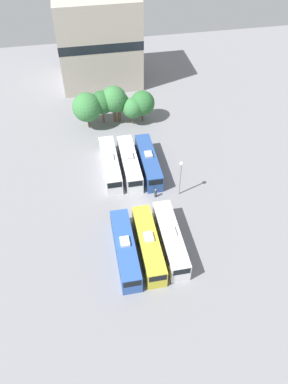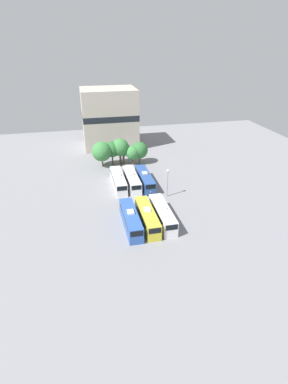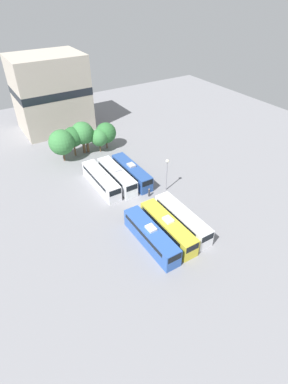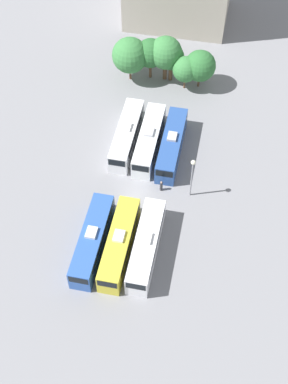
{
  "view_description": "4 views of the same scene",
  "coord_description": "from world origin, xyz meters",
  "px_view_note": "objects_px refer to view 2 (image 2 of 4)",
  "views": [
    {
      "loc": [
        -6.39,
        -38.3,
        42.04
      ],
      "look_at": [
        1.24,
        1.46,
        1.44
      ],
      "focal_mm": 35.0,
      "sensor_mm": 36.0,
      "label": 1
    },
    {
      "loc": [
        -11.15,
        -55.31,
        31.6
      ],
      "look_at": [
        1.57,
        1.49,
        1.67
      ],
      "focal_mm": 28.0,
      "sensor_mm": 36.0,
      "label": 2
    },
    {
      "loc": [
        -21.11,
        -35.17,
        32.91
      ],
      "look_at": [
        1.74,
        1.12,
        1.67
      ],
      "focal_mm": 28.0,
      "sensor_mm": 36.0,
      "label": 3
    },
    {
      "loc": [
        9.42,
        -40.85,
        54.08
      ],
      "look_at": [
        1.2,
        -0.32,
        1.36
      ],
      "focal_mm": 50.0,
      "sensor_mm": 36.0,
      "label": 4
    }
  ],
  "objects_px": {
    "bus_1": "(147,217)",
    "tree_0": "(102,152)",
    "bus_4": "(132,180)",
    "bus_2": "(162,214)",
    "bus_5": "(145,179)",
    "tree_4": "(133,153)",
    "tree_5": "(139,150)",
    "depot_building": "(109,118)",
    "tree_3": "(123,149)",
    "worker_person": "(151,195)",
    "tree_1": "(112,149)",
    "tree_2": "(120,147)",
    "bus_0": "(131,219)",
    "bus_3": "(118,180)",
    "light_pole": "(168,178)"
  },
  "relations": [
    {
      "from": "bus_3",
      "to": "bus_4",
      "type": "relative_size",
      "value": 1.0
    },
    {
      "from": "bus_5",
      "to": "tree_1",
      "type": "relative_size",
      "value": 1.76
    },
    {
      "from": "bus_1",
      "to": "light_pole",
      "type": "height_order",
      "value": "light_pole"
    },
    {
      "from": "tree_2",
      "to": "bus_1",
      "type": "bearing_deg",
      "value": -89.49
    },
    {
      "from": "tree_4",
      "to": "tree_5",
      "type": "distance_m",
      "value": 2.19
    },
    {
      "from": "bus_1",
      "to": "bus_2",
      "type": "bearing_deg",
      "value": 6.55
    },
    {
      "from": "worker_person",
      "to": "tree_0",
      "type": "xyz_separation_m",
      "value": [
        -8.57,
        20.66,
        3.63
      ]
    },
    {
      "from": "worker_person",
      "to": "bus_4",
      "type": "bearing_deg",
      "value": 113.09
    },
    {
      "from": "bus_1",
      "to": "tree_1",
      "type": "relative_size",
      "value": 1.76
    },
    {
      "from": "bus_5",
      "to": "tree_4",
      "type": "distance_m",
      "value": 13.7
    },
    {
      "from": "bus_5",
      "to": "bus_0",
      "type": "bearing_deg",
      "value": -111.14
    },
    {
      "from": "bus_1",
      "to": "bus_2",
      "type": "distance_m",
      "value": 3.13
    },
    {
      "from": "tree_3",
      "to": "tree_4",
      "type": "height_order",
      "value": "tree_3"
    },
    {
      "from": "bus_4",
      "to": "bus_1",
      "type": "bearing_deg",
      "value": -90.61
    },
    {
      "from": "light_pole",
      "to": "tree_0",
      "type": "xyz_separation_m",
      "value": [
        -12.33,
        20.71,
        -0.16
      ]
    },
    {
      "from": "tree_3",
      "to": "tree_2",
      "type": "bearing_deg",
      "value": 177.17
    },
    {
      "from": "depot_building",
      "to": "bus_0",
      "type": "bearing_deg",
      "value": -92.57
    },
    {
      "from": "bus_1",
      "to": "tree_0",
      "type": "distance_m",
      "value": 31.27
    },
    {
      "from": "bus_1",
      "to": "bus_4",
      "type": "bearing_deg",
      "value": 89.39
    },
    {
      "from": "bus_4",
      "to": "tree_2",
      "type": "height_order",
      "value": "tree_2"
    },
    {
      "from": "bus_1",
      "to": "depot_building",
      "type": "height_order",
      "value": "depot_building"
    },
    {
      "from": "bus_1",
      "to": "light_pole",
      "type": "distance_m",
      "value": 12.45
    },
    {
      "from": "bus_5",
      "to": "worker_person",
      "type": "height_order",
      "value": "bus_5"
    },
    {
      "from": "bus_1",
      "to": "tree_3",
      "type": "distance_m",
      "value": 31.82
    },
    {
      "from": "bus_2",
      "to": "depot_building",
      "type": "distance_m",
      "value": 48.94
    },
    {
      "from": "bus_5",
      "to": "tree_4",
      "type": "height_order",
      "value": "tree_4"
    },
    {
      "from": "light_pole",
      "to": "tree_5",
      "type": "xyz_separation_m",
      "value": [
        -1.85,
        21.04,
        -0.71
      ]
    },
    {
      "from": "depot_building",
      "to": "tree_4",
      "type": "bearing_deg",
      "value": -77.62
    },
    {
      "from": "bus_3",
      "to": "bus_5",
      "type": "bearing_deg",
      "value": -5.06
    },
    {
      "from": "bus_3",
      "to": "light_pole",
      "type": "xyz_separation_m",
      "value": [
        9.87,
        -7.29,
        2.91
      ]
    },
    {
      "from": "bus_2",
      "to": "bus_5",
      "type": "bearing_deg",
      "value": 89.23
    },
    {
      "from": "tree_0",
      "to": "tree_2",
      "type": "relative_size",
      "value": 0.97
    },
    {
      "from": "bus_3",
      "to": "light_pole",
      "type": "height_order",
      "value": "light_pole"
    },
    {
      "from": "worker_person",
      "to": "tree_3",
      "type": "xyz_separation_m",
      "value": [
        -2.53,
        21.7,
        3.41
      ]
    },
    {
      "from": "tree_5",
      "to": "tree_1",
      "type": "bearing_deg",
      "value": 174.89
    },
    {
      "from": "tree_1",
      "to": "depot_building",
      "type": "height_order",
      "value": "depot_building"
    },
    {
      "from": "tree_4",
      "to": "tree_5",
      "type": "xyz_separation_m",
      "value": [
        2.03,
        0.73,
        0.38
      ]
    },
    {
      "from": "bus_4",
      "to": "tree_4",
      "type": "bearing_deg",
      "value": 78.02
    },
    {
      "from": "bus_4",
      "to": "tree_5",
      "type": "relative_size",
      "value": 1.89
    },
    {
      "from": "depot_building",
      "to": "tree_3",
      "type": "bearing_deg",
      "value": -84.54
    },
    {
      "from": "tree_3",
      "to": "bus_4",
      "type": "bearing_deg",
      "value": -91.65
    },
    {
      "from": "bus_3",
      "to": "bus_5",
      "type": "xyz_separation_m",
      "value": [
        6.31,
        -0.56,
        0.0
      ]
    },
    {
      "from": "bus_0",
      "to": "tree_4",
      "type": "distance_m",
      "value": 31.11
    },
    {
      "from": "worker_person",
      "to": "bus_5",
      "type": "bearing_deg",
      "value": 88.36
    },
    {
      "from": "light_pole",
      "to": "tree_5",
      "type": "bearing_deg",
      "value": 95.03
    },
    {
      "from": "bus_5",
      "to": "depot_building",
      "type": "height_order",
      "value": "depot_building"
    },
    {
      "from": "tree_0",
      "to": "tree_4",
      "type": "height_order",
      "value": "tree_0"
    },
    {
      "from": "bus_0",
      "to": "tree_0",
      "type": "relative_size",
      "value": 1.65
    },
    {
      "from": "bus_3",
      "to": "tree_1",
      "type": "height_order",
      "value": "tree_1"
    },
    {
      "from": "light_pole",
      "to": "tree_5",
      "type": "height_order",
      "value": "light_pole"
    }
  ]
}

